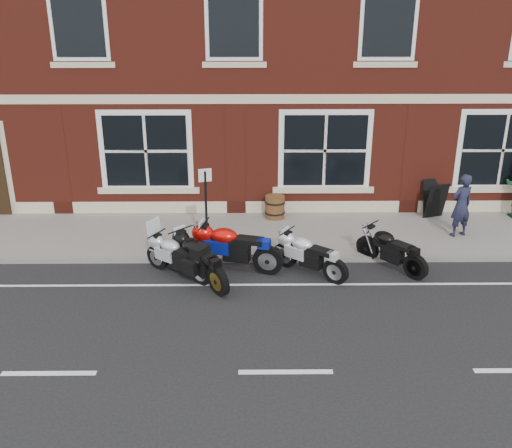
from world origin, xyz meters
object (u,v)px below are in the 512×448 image
object	(u,v)px
a_board_sign	(434,199)
moto_sport_red	(233,246)
parking_sign	(206,206)
pedestrian_left	(461,205)
barrel_planter	(275,207)
moto_sport_black	(200,257)
moto_touring_silver	(177,254)
moto_naked_black	(391,248)
moto_sport_silver	(309,253)

from	to	relation	value
a_board_sign	moto_sport_red	bearing A→B (deg)	-168.70
parking_sign	pedestrian_left	bearing A→B (deg)	-6.62
a_board_sign	barrel_planter	bearing A→B (deg)	162.95
moto_sport_red	a_board_sign	world-z (taller)	a_board_sign
moto_sport_red	moto_sport_black	bearing A→B (deg)	146.17
moto_touring_silver	moto_sport_black	world-z (taller)	moto_touring_silver
barrel_planter	moto_naked_black	bearing A→B (deg)	-50.11
a_board_sign	parking_sign	distance (m)	6.84
moto_sport_black	barrel_planter	world-z (taller)	moto_sport_black
moto_sport_black	moto_naked_black	xyz separation A→B (m)	(4.39, 0.61, -0.06)
moto_sport_black	moto_sport_red	bearing A→B (deg)	3.85
moto_touring_silver	moto_sport_red	xyz separation A→B (m)	(1.25, 0.31, 0.08)
moto_sport_black	pedestrian_left	size ratio (longest dim) A/B	1.12
parking_sign	moto_sport_red	bearing A→B (deg)	-57.14
a_board_sign	pedestrian_left	bearing A→B (deg)	-99.84
moto_sport_silver	a_board_sign	distance (m)	5.21
moto_sport_red	barrel_planter	size ratio (longest dim) A/B	3.52
barrel_planter	parking_sign	size ratio (longest dim) A/B	0.30
moto_sport_black	parking_sign	bearing A→B (deg)	50.06
moto_sport_silver	a_board_sign	world-z (taller)	a_board_sign
pedestrian_left	barrel_planter	xyz separation A→B (m)	(-4.75, 1.37, -0.51)
moto_sport_black	pedestrian_left	world-z (taller)	pedestrian_left
moto_naked_black	parking_sign	world-z (taller)	parking_sign
moto_sport_red	a_board_sign	bearing A→B (deg)	-43.75
moto_touring_silver	moto_sport_black	xyz separation A→B (m)	(0.53, -0.28, 0.05)
moto_naked_black	a_board_sign	size ratio (longest dim) A/B	1.56
moto_sport_silver	a_board_sign	size ratio (longest dim) A/B	1.55
moto_touring_silver	parking_sign	xyz separation A→B (m)	(0.62, 0.85, 0.85)
moto_touring_silver	a_board_sign	bearing A→B (deg)	-25.60
moto_sport_red	barrel_planter	world-z (taller)	moto_sport_red
moto_sport_red	moto_sport_black	distance (m)	0.94
moto_naked_black	pedestrian_left	xyz separation A→B (m)	(2.18, 1.71, 0.44)
barrel_planter	pedestrian_left	bearing A→B (deg)	-16.08
moto_sport_black	moto_sport_silver	distance (m)	2.49
moto_touring_silver	parking_sign	size ratio (longest dim) A/B	0.75
a_board_sign	parking_sign	bearing A→B (deg)	-175.27
moto_sport_black	moto_naked_black	size ratio (longest dim) A/B	1.16
parking_sign	barrel_planter	bearing A→B (deg)	38.91
moto_sport_silver	moto_naked_black	world-z (taller)	same
moto_touring_silver	barrel_planter	xyz separation A→B (m)	(2.35, 3.41, -0.08)
moto_touring_silver	parking_sign	world-z (taller)	parking_sign
moto_sport_red	pedestrian_left	world-z (taller)	pedestrian_left
moto_sport_silver	parking_sign	size ratio (longest dim) A/B	0.74
moto_sport_black	moto_naked_black	distance (m)	4.43
moto_touring_silver	moto_sport_red	bearing A→B (deg)	-38.50
moto_sport_silver	moto_naked_black	size ratio (longest dim) A/B	0.99
moto_sport_red	barrel_planter	distance (m)	3.29
moto_naked_black	pedestrian_left	size ratio (longest dim) A/B	0.97
moto_sport_black	parking_sign	xyz separation A→B (m)	(0.09, 1.13, 0.80)
moto_sport_red	moto_sport_black	xyz separation A→B (m)	(-0.72, -0.59, -0.03)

